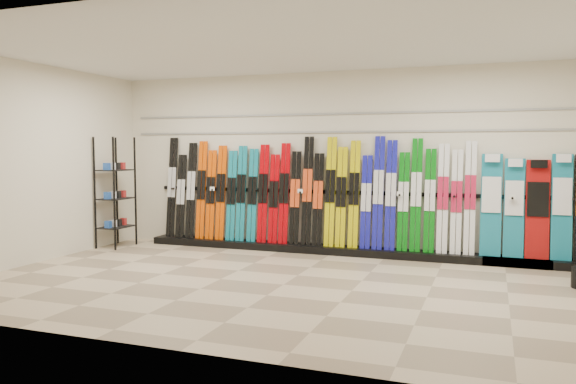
% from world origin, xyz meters
% --- Properties ---
extents(floor, '(8.00, 8.00, 0.00)m').
position_xyz_m(floor, '(0.00, 0.00, 0.00)').
color(floor, gray).
rests_on(floor, ground).
extents(back_wall, '(8.00, 0.00, 8.00)m').
position_xyz_m(back_wall, '(0.00, 2.50, 1.50)').
color(back_wall, beige).
rests_on(back_wall, floor).
extents(left_wall, '(0.00, 5.00, 5.00)m').
position_xyz_m(left_wall, '(-4.00, 0.00, 1.50)').
color(left_wall, beige).
rests_on(left_wall, floor).
extents(ceiling, '(8.00, 8.00, 0.00)m').
position_xyz_m(ceiling, '(0.00, 0.00, 3.00)').
color(ceiling, silver).
rests_on(ceiling, back_wall).
extents(ski_rack_base, '(8.00, 0.40, 0.12)m').
position_xyz_m(ski_rack_base, '(0.22, 2.28, 0.06)').
color(ski_rack_base, black).
rests_on(ski_rack_base, floor).
extents(skis, '(5.38, 0.22, 1.81)m').
position_xyz_m(skis, '(-0.44, 2.33, 0.95)').
color(skis, black).
rests_on(skis, ski_rack_base).
extents(snowboards, '(1.59, 0.24, 1.53)m').
position_xyz_m(snowboards, '(3.10, 2.35, 0.87)').
color(snowboards, '#14728C').
rests_on(snowboards, ski_rack_base).
extents(accessory_rack, '(0.40, 0.60, 1.93)m').
position_xyz_m(accessory_rack, '(-3.75, 1.61, 0.96)').
color(accessory_rack, black).
rests_on(accessory_rack, floor).
extents(slatwall_rail_0, '(7.60, 0.02, 0.03)m').
position_xyz_m(slatwall_rail_0, '(0.00, 2.48, 2.00)').
color(slatwall_rail_0, gray).
rests_on(slatwall_rail_0, back_wall).
extents(slatwall_rail_1, '(7.60, 0.02, 0.03)m').
position_xyz_m(slatwall_rail_1, '(0.00, 2.48, 2.30)').
color(slatwall_rail_1, gray).
rests_on(slatwall_rail_1, back_wall).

